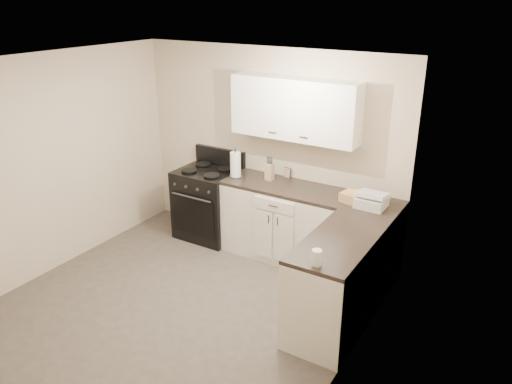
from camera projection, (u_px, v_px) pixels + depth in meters
The scene contains 20 objects.
floor at pixel (183, 305), 5.29m from camera, with size 3.60×3.60×0.00m, color #473F38.
ceiling at pixel (167, 64), 4.36m from camera, with size 3.60×3.60×0.00m, color white.
wall_back at pixel (269, 149), 6.25m from camera, with size 3.60×3.60×0.00m, color beige.
wall_right at pixel (352, 241), 3.96m from camera, with size 3.60×3.60×0.00m, color beige.
wall_left at pixel (54, 165), 5.69m from camera, with size 3.60×3.60×0.00m, color beige.
wall_front at pixel (5, 282), 3.40m from camera, with size 3.60×3.60×0.00m, color beige.
base_cabinets_back at pixel (286, 223), 6.11m from camera, with size 1.55×0.60×0.90m, color silver.
base_cabinets_right at pixel (349, 270), 5.08m from camera, with size 0.60×1.90×0.90m, color silver.
countertop_back at pixel (287, 188), 5.93m from camera, with size 1.55×0.60×0.04m, color black.
countertop_right at pixel (352, 229), 4.90m from camera, with size 0.60×1.90×0.04m, color black.
upper_cabinets at pixel (295, 109), 5.71m from camera, with size 1.55×0.30×0.70m, color white.
stove at pixel (209, 204), 6.64m from camera, with size 0.77×0.66×0.93m, color black.
knife_block at pixel (270, 172), 6.08m from camera, with size 0.09×0.08×0.20m, color tan.
paper_towel at pixel (236, 165), 6.16m from camera, with size 0.13×0.13×0.32m, color white.
picture_frame at pixel (287, 173), 6.17m from camera, with size 0.10×0.01×0.13m, color black.
wicker_basket at pixel (356, 198), 5.44m from camera, with size 0.32×0.21×0.11m, color #AC8051.
countertop_grill at pixel (371, 202), 5.33m from camera, with size 0.31×0.29×0.11m, color silver.
glass_jar at pixel (317, 258), 4.19m from camera, with size 0.09×0.09×0.14m, color silver.
oven_mitt_near at pixel (293, 292), 4.76m from camera, with size 0.02×0.15×0.25m, color black.
oven_mitt_far at pixel (308, 268), 4.97m from camera, with size 0.02×0.14×0.25m, color black.
Camera 1 is at (2.98, -3.41, 3.09)m, focal length 35.00 mm.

